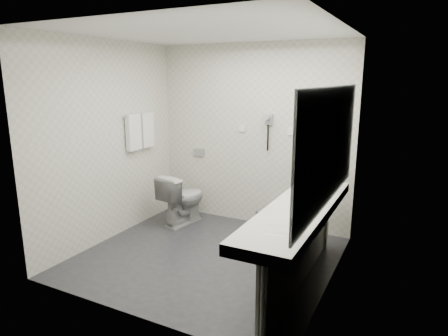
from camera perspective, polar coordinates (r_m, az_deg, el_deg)
The scene contains 31 objects.
floor at distance 4.68m, azimuth -2.53°, elevation -12.80°, with size 2.80×2.80×0.00m, color #28282D.
ceiling at distance 4.24m, azimuth -2.89°, elevation 19.24°, with size 2.80×2.80×0.00m, color silver.
wall_back at distance 5.44m, azimuth 4.12°, elevation 4.65°, with size 2.80×2.80×0.00m, color beige.
wall_front at distance 3.25m, azimuth -14.12°, elevation -1.43°, with size 2.80×2.80×0.00m, color beige.
wall_left at distance 5.12m, azimuth -16.46°, elevation 3.62°, with size 2.60×2.60×0.00m, color beige.
wall_right at distance 3.81m, azimuth 15.93°, elevation 0.55°, with size 2.60×2.60×0.00m, color beige.
vanity_counter at distance 3.80m, azimuth 10.82°, elevation -6.25°, with size 0.55×2.20×0.10m, color silver.
vanity_panel at distance 3.95m, azimuth 10.91°, elevation -12.13°, with size 0.03×2.15×0.75m, color gray.
vanity_post_near at distance 3.08m, azimuth 5.65°, elevation -19.81°, with size 0.06×0.06×0.75m, color silver.
vanity_post_far at distance 4.88m, azimuth 14.72°, elevation -7.35°, with size 0.06×0.06×0.75m, color silver.
mirror at distance 3.58m, azimuth 15.25°, elevation 3.08°, with size 0.02×2.20×1.05m, color #B2BCC6.
basin_near at distance 3.21m, azimuth 7.50°, elevation -9.16°, with size 0.40×0.31×0.05m, color white.
basin_far at distance 4.39m, azimuth 13.25°, elevation -3.25°, with size 0.40×0.31×0.05m, color white.
faucet_near at distance 3.12m, azimuth 10.96°, elevation -8.16°, with size 0.04×0.04×0.15m, color silver.
faucet_far at distance 4.33m, azimuth 15.81°, elevation -2.40°, with size 0.04×0.04×0.15m, color silver.
soap_bottle_a at distance 3.85m, azimuth 13.34°, elevation -4.47°, with size 0.05×0.05×0.11m, color white.
soap_bottle_b at distance 3.97m, azimuth 10.84°, elevation -3.97°, with size 0.07×0.07×0.09m, color white.
soap_bottle_c at distance 3.72m, azimuth 10.95°, elevation -4.93°, with size 0.04×0.04×0.12m, color white.
glass_left at distance 3.92m, azimuth 13.85°, elevation -4.13°, with size 0.07×0.07×0.12m, color silver.
toilet at distance 5.60m, azimuth -6.06°, elevation -4.44°, with size 0.41×0.72×0.73m, color white.
flush_plate at distance 5.86m, azimuth -3.67°, elevation 2.28°, with size 0.18×0.02×0.12m, color #B2B5BA.
pedal_bin at distance 5.34m, azimuth 5.71°, elevation -7.80°, with size 0.21×0.21×0.29m, color #B2B5BA.
bin_lid at distance 5.29m, azimuth 5.75°, elevation -6.25°, with size 0.21×0.21×0.01m, color #B2B5BA.
towel_rail at distance 5.46m, azimuth -12.31°, elevation 7.59°, with size 0.02×0.02×0.62m, color silver.
towel_near at distance 5.37m, azimuth -13.05°, elevation 5.10°, with size 0.07×0.24×0.48m, color white.
towel_far at distance 5.59m, azimuth -11.21°, elevation 5.49°, with size 0.07×0.24×0.48m, color white.
dryer_cradle at distance 5.29m, azimuth 6.55°, elevation 7.09°, with size 0.10×0.04×0.14m, color #95969A.
dryer_barrel at distance 5.22m, azimuth 6.28°, elevation 7.35°, with size 0.08×0.08×0.14m, color #95969A.
dryer_cord at distance 5.31m, azimuth 6.42°, elevation 4.39°, with size 0.02×0.02×0.35m, color black.
switch_plate_a at distance 5.48m, azimuth 2.64°, elevation 5.78°, with size 0.09×0.02×0.09m, color white.
switch_plate_b at distance 5.23m, azimuth 9.66°, elevation 5.27°, with size 0.09×0.02×0.09m, color white.
Camera 1 is at (2.10, -3.66, 2.04)m, focal length 31.33 mm.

